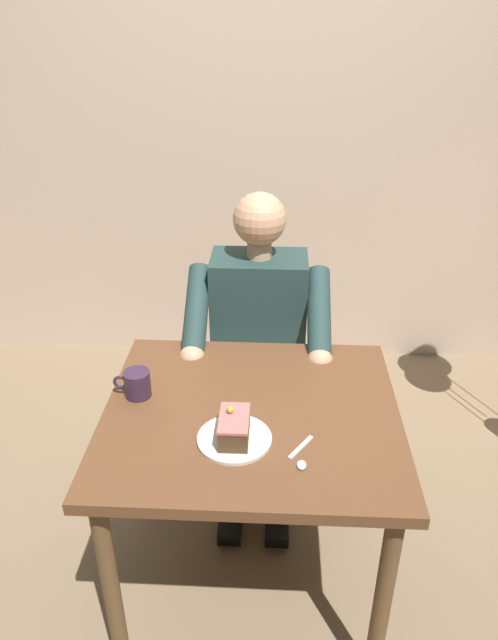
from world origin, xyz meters
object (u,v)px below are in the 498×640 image
object	(u,v)px
coffee_cup	(137,383)
chair	(259,355)
seated_person	(258,349)
cake_slice	(234,427)
dessert_spoon	(301,457)
dining_table	(251,437)

from	to	relation	value
coffee_cup	chair	bearing A→B (deg)	-118.68
chair	seated_person	world-z (taller)	seated_person
chair	cake_slice	xyz separation A→B (m)	(0.04, 0.84, 0.29)
coffee_cup	dessert_spoon	size ratio (longest dim) A/B	0.84
seated_person	dining_table	bearing A→B (deg)	90.00
dining_table	seated_person	distance (m)	0.53
chair	seated_person	distance (m)	0.22
coffee_cup	dessert_spoon	world-z (taller)	coffee_cup
seated_person	chair	bearing A→B (deg)	-90.00
chair	dessert_spoon	world-z (taller)	chair
coffee_cup	seated_person	bearing A→B (deg)	-126.91
dining_table	dessert_spoon	size ratio (longest dim) A/B	6.39
chair	dessert_spoon	size ratio (longest dim) A/B	6.63
chair	coffee_cup	distance (m)	0.79
dining_table	coffee_cup	xyz separation A→B (m)	(0.35, -0.06, 0.15)
chair	dessert_spoon	distance (m)	0.94
seated_person	coffee_cup	xyz separation A→B (m)	(0.35, 0.47, 0.15)
dining_table	cake_slice	world-z (taller)	cake_slice
cake_slice	dessert_spoon	bearing A→B (deg)	161.09
dessert_spoon	chair	bearing A→B (deg)	-81.07
dessert_spoon	seated_person	bearing A→B (deg)	-78.96
chair	dessert_spoon	xyz separation A→B (m)	(-0.14, 0.90, 0.25)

